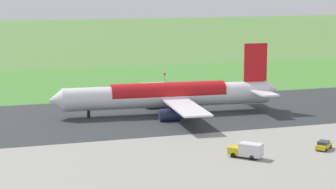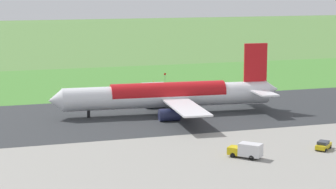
# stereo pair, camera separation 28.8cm
# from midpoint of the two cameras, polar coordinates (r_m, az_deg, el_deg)

# --- Properties ---
(ground_plane) EXTENTS (800.00, 800.00, 0.00)m
(ground_plane) POSITION_cam_midpoint_polar(r_m,az_deg,el_deg) (147.71, 2.55, -1.58)
(ground_plane) COLOR #547F3D
(runway_asphalt) EXTENTS (600.00, 41.66, 0.06)m
(runway_asphalt) POSITION_cam_midpoint_polar(r_m,az_deg,el_deg) (147.70, 2.55, -1.56)
(runway_asphalt) COLOR #2D3033
(runway_asphalt) RESTS_ON ground
(grass_verge_foreground) EXTENTS (600.00, 80.00, 0.04)m
(grass_verge_foreground) POSITION_cam_midpoint_polar(r_m,az_deg,el_deg) (190.27, -2.18, 1.02)
(grass_verge_foreground) COLOR #478534
(grass_verge_foreground) RESTS_ON ground
(airliner_main) EXTENTS (54.15, 44.33, 15.88)m
(airliner_main) POSITION_cam_midpoint_polar(r_m,az_deg,el_deg) (144.73, 0.09, -0.05)
(airliner_main) COLOR white
(airliner_main) RESTS_ON ground
(service_truck_baggage) EXTENTS (5.67, 5.72, 2.65)m
(service_truck_baggage) POSITION_cam_midpoint_polar(r_m,az_deg,el_deg) (109.37, 7.06, -4.99)
(service_truck_baggage) COLOR gold
(service_truck_baggage) RESTS_ON ground
(service_car_followme) EXTENTS (4.35, 4.11, 1.62)m
(service_car_followme) POSITION_cam_midpoint_polar(r_m,az_deg,el_deg) (117.47, 13.79, -4.45)
(service_car_followme) COLOR gold
(service_car_followme) RESTS_ON ground
(no_stopping_sign) EXTENTS (0.60, 0.10, 2.52)m
(no_stopping_sign) POSITION_cam_midpoint_polar(r_m,az_deg,el_deg) (193.96, -0.35, 1.64)
(no_stopping_sign) COLOR slate
(no_stopping_sign) RESTS_ON ground
(traffic_cone_orange) EXTENTS (0.40, 0.40, 0.55)m
(traffic_cone_orange) POSITION_cam_midpoint_polar(r_m,az_deg,el_deg) (191.72, -1.37, 1.17)
(traffic_cone_orange) COLOR orange
(traffic_cone_orange) RESTS_ON ground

